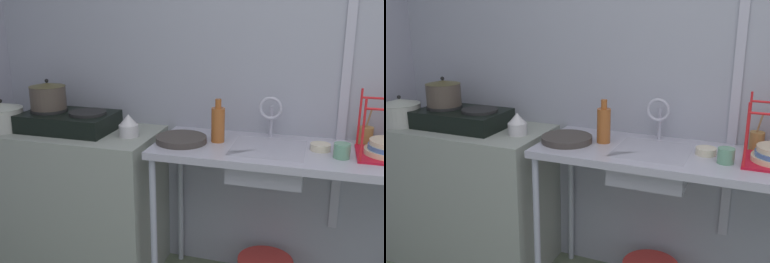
% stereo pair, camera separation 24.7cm
% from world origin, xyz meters
% --- Properties ---
extents(wall_back, '(5.24, 0.10, 2.44)m').
position_xyz_m(wall_back, '(0.00, 1.76, 1.22)').
color(wall_back, '#9396A3').
rests_on(wall_back, ground).
extents(wall_metal_strip, '(0.05, 0.01, 1.95)m').
position_xyz_m(wall_metal_strip, '(-0.02, 1.71, 1.34)').
color(wall_metal_strip, '#A8A7B7').
extents(counter_concrete, '(1.11, 0.55, 0.92)m').
position_xyz_m(counter_concrete, '(-1.62, 1.44, 0.46)').
color(counter_concrete, gray).
rests_on(counter_concrete, ground).
extents(counter_sink, '(1.40, 0.55, 0.92)m').
position_xyz_m(counter_sink, '(-0.31, 1.44, 0.84)').
color(counter_sink, '#A8A7B7').
rests_on(counter_sink, ground).
extents(stove, '(0.55, 0.35, 0.13)m').
position_xyz_m(stove, '(-1.61, 1.44, 0.98)').
color(stove, black).
rests_on(stove, counter_concrete).
extents(pot_on_left_burner, '(0.22, 0.22, 0.18)m').
position_xyz_m(pot_on_left_burner, '(-1.74, 1.44, 1.13)').
color(pot_on_left_burner, '#453B33').
rests_on(pot_on_left_burner, stove).
extents(pot_beside_stove, '(0.26, 0.26, 0.19)m').
position_xyz_m(pot_beside_stove, '(-2.00, 1.32, 1.00)').
color(pot_beside_stove, '#A1A29B').
rests_on(pot_beside_stove, counter_concrete).
extents(percolator, '(0.11, 0.11, 0.13)m').
position_xyz_m(percolator, '(-1.20, 1.42, 0.98)').
color(percolator, '#BFBCBF').
rests_on(percolator, counter_concrete).
extents(sink_basin, '(0.39, 0.38, 0.16)m').
position_xyz_m(sink_basin, '(-0.39, 1.43, 0.84)').
color(sink_basin, '#A8A7B7').
rests_on(sink_basin, counter_sink).
extents(faucet, '(0.13, 0.08, 0.25)m').
position_xyz_m(faucet, '(-0.41, 1.60, 1.08)').
color(faucet, '#A8A7B7').
rests_on(faucet, counter_sink).
extents(frying_pan, '(0.29, 0.29, 0.03)m').
position_xyz_m(frying_pan, '(-0.87, 1.39, 0.94)').
color(frying_pan, '#3B3530').
rests_on(frying_pan, counter_sink).
extents(cup_by_rack, '(0.08, 0.08, 0.08)m').
position_xyz_m(cup_by_rack, '(-0.02, 1.37, 0.96)').
color(cup_by_rack, '#619676').
rests_on(cup_by_rack, counter_sink).
extents(small_bowl_on_drainboard, '(0.11, 0.11, 0.04)m').
position_xyz_m(small_bowl_on_drainboard, '(-0.12, 1.47, 0.94)').
color(small_bowl_on_drainboard, beige).
rests_on(small_bowl_on_drainboard, counter_sink).
extents(bottle_by_sink, '(0.08, 0.08, 0.24)m').
position_xyz_m(bottle_by_sink, '(-0.68, 1.47, 1.02)').
color(bottle_by_sink, '#9B5223').
rests_on(bottle_by_sink, counter_sink).
extents(utensil_jar, '(0.08, 0.08, 0.20)m').
position_xyz_m(utensil_jar, '(0.11, 1.66, 0.97)').
color(utensil_jar, olive).
rests_on(utensil_jar, counter_sink).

